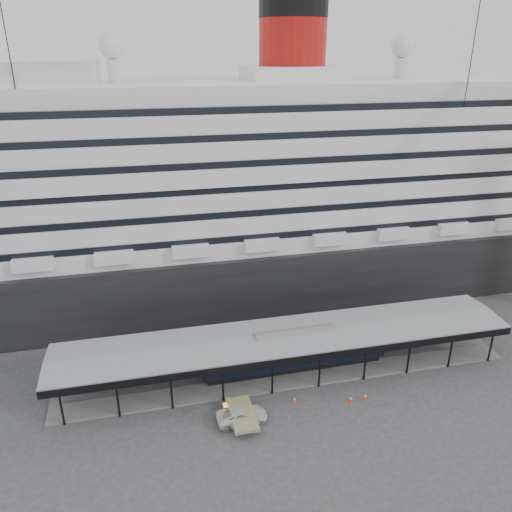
{
  "coord_description": "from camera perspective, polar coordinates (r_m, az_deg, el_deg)",
  "views": [
    {
      "loc": [
        -15.55,
        -45.1,
        37.44
      ],
      "look_at": [
        -3.17,
        8.0,
        14.6
      ],
      "focal_mm": 35.0,
      "sensor_mm": 36.0,
      "label": 1
    }
  ],
  "objects": [
    {
      "name": "platform_canopy",
      "position": [
        63.11,
        3.49,
        -11.09
      ],
      "size": [
        56.0,
        9.18,
        5.3
      ],
      "color": "slate",
      "rests_on": "ground"
    },
    {
      "name": "port_truck",
      "position": [
        56.47,
        -1.6,
        -17.78
      ],
      "size": [
        5.54,
        2.58,
        1.54
      ],
      "primitive_type": "imported",
      "rotation": [
        0.0,
        0.0,
        1.58
      ],
      "color": "silver",
      "rests_on": "ground"
    },
    {
      "name": "traffic_cone_mid",
      "position": [
        60.2,
        10.79,
        -15.75
      ],
      "size": [
        0.47,
        0.47,
        0.76
      ],
      "rotation": [
        0.0,
        0.0,
        -0.26
      ],
      "color": "red",
      "rests_on": "ground"
    },
    {
      "name": "cruise_ship",
      "position": [
        80.95,
        -1.66,
        9.08
      ],
      "size": [
        130.0,
        30.0,
        43.9
      ],
      "color": "black",
      "rests_on": "ground"
    },
    {
      "name": "traffic_cone_right",
      "position": [
        60.85,
        12.38,
        -15.42
      ],
      "size": [
        0.43,
        0.43,
        0.76
      ],
      "rotation": [
        0.0,
        0.0,
        0.12
      ],
      "color": "#F3320D",
      "rests_on": "ground"
    },
    {
      "name": "ground",
      "position": [
        60.65,
        4.82,
        -15.49
      ],
      "size": [
        200.0,
        200.0,
        0.0
      ],
      "primitive_type": "plane",
      "color": "#373739",
      "rests_on": "ground"
    },
    {
      "name": "pullman_carriage",
      "position": [
        63.17,
        4.46,
        -10.66
      ],
      "size": [
        23.13,
        3.26,
        22.68
      ],
      "rotation": [
        0.0,
        0.0,
        0.01
      ],
      "color": "black",
      "rests_on": "ground"
    },
    {
      "name": "traffic_cone_left",
      "position": [
        59.39,
        4.42,
        -16.02
      ],
      "size": [
        0.44,
        0.44,
        0.67
      ],
      "rotation": [
        0.0,
        0.0,
        -0.34
      ],
      "color": "#F8520D",
      "rests_on": "ground"
    }
  ]
}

